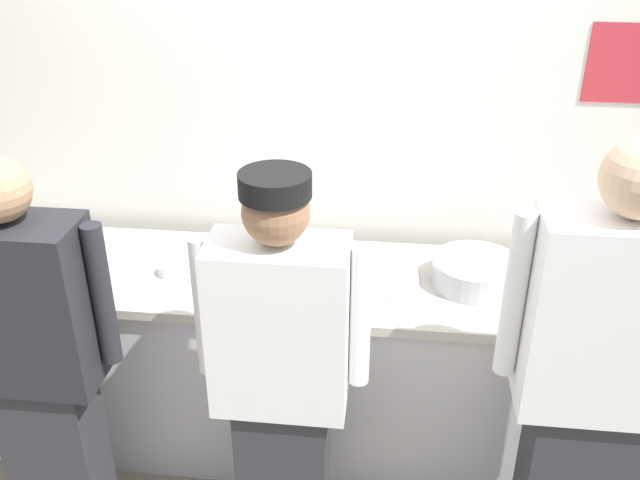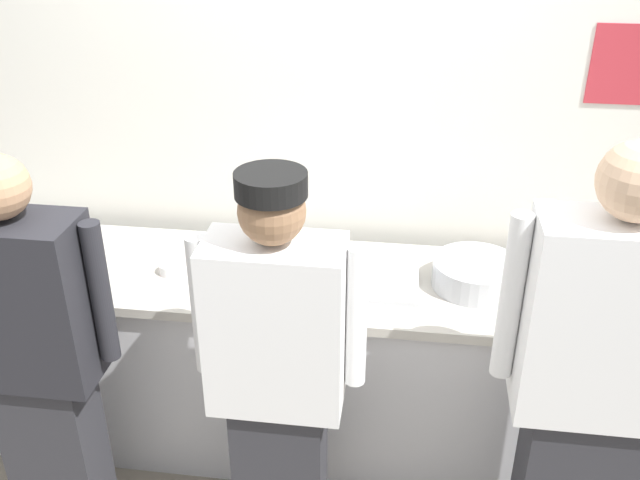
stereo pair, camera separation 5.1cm
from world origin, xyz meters
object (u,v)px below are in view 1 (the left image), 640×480
object	(u,v)px
squeeze_bottle_spare	(52,264)
ramekin_yellow_sauce	(65,259)
chef_near_left	(37,361)
ramekin_orange_sauce	(170,269)
chef_center	(281,378)
squeeze_bottle_secondary	(628,262)
chef_far_right	(595,384)
ramekin_green_sauce	(215,289)
mixing_bowl_steel	(475,272)
plate_stack_front	(245,267)
sheet_tray	(361,280)
deli_cup	(46,244)
squeeze_bottle_primary	(548,271)

from	to	relation	value
squeeze_bottle_spare	ramekin_yellow_sauce	distance (m)	0.18
chef_near_left	ramekin_orange_sauce	distance (m)	0.66
chef_center	squeeze_bottle_secondary	world-z (taller)	chef_center
squeeze_bottle_spare	ramekin_yellow_sauce	world-z (taller)	squeeze_bottle_spare
chef_near_left	chef_center	distance (m)	0.86
chef_far_right	ramekin_green_sauce	xyz separation A→B (m)	(-1.35, 0.45, -0.02)
mixing_bowl_steel	ramekin_yellow_sauce	size ratio (longest dim) A/B	4.20
plate_stack_front	mixing_bowl_steel	world-z (taller)	mixing_bowl_steel
plate_stack_front	ramekin_orange_sauce	distance (m)	0.31
sheet_tray	mixing_bowl_steel	bearing A→B (deg)	4.90
plate_stack_front	chef_near_left	bearing A→B (deg)	-133.82
chef_far_right	plate_stack_front	size ratio (longest dim) A/B	7.64
squeeze_bottle_secondary	mixing_bowl_steel	bearing A→B (deg)	-170.60
plate_stack_front	deli_cup	distance (m)	0.89
ramekin_green_sauce	deli_cup	size ratio (longest dim) A/B	0.80
squeeze_bottle_secondary	ramekin_green_sauce	bearing A→B (deg)	-169.62
squeeze_bottle_primary	ramekin_green_sauce	xyz separation A→B (m)	(-1.30, -0.16, -0.08)
sheet_tray	deli_cup	bearing A→B (deg)	176.78
ramekin_orange_sauce	deli_cup	xyz separation A→B (m)	(-0.58, 0.11, 0.03)
chef_far_right	chef_near_left	bearing A→B (deg)	-179.98
squeeze_bottle_primary	squeeze_bottle_spare	distance (m)	1.96
squeeze_bottle_spare	ramekin_green_sauce	xyz separation A→B (m)	(0.66, 0.00, -0.07)
mixing_bowl_steel	ramekin_orange_sauce	size ratio (longest dim) A/B	3.46
sheet_tray	deli_cup	xyz separation A→B (m)	(-1.38, 0.08, 0.04)
chef_near_left	chef_far_right	world-z (taller)	chef_far_right
chef_center	chef_far_right	bearing A→B (deg)	-0.18
chef_center	ramekin_green_sauce	world-z (taller)	chef_center
chef_center	squeeze_bottle_primary	distance (m)	1.14
ramekin_yellow_sauce	chef_center	bearing A→B (deg)	-30.60
ramekin_orange_sauce	ramekin_yellow_sauce	bearing A→B (deg)	176.76
sheet_tray	squeeze_bottle_secondary	world-z (taller)	squeeze_bottle_secondary
squeeze_bottle_secondary	ramekin_orange_sauce	distance (m)	1.87
chef_near_left	chef_center	xyz separation A→B (m)	(0.86, 0.00, 0.00)
ramekin_yellow_sauce	ramekin_orange_sauce	size ratio (longest dim) A/B	0.82
sheet_tray	ramekin_green_sauce	size ratio (longest dim) A/B	5.65
chef_center	deli_cup	size ratio (longest dim) A/B	15.71
squeeze_bottle_secondary	plate_stack_front	bearing A→B (deg)	-175.63
plate_stack_front	ramekin_green_sauce	xyz separation A→B (m)	(-0.08, -0.18, -0.00)
mixing_bowl_steel	ramekin_green_sauce	xyz separation A→B (m)	(-1.02, -0.20, -0.03)
ramekin_green_sauce	plate_stack_front	bearing A→B (deg)	65.32
chef_near_left	chef_far_right	xyz separation A→B (m)	(1.88, 0.00, 0.08)
squeeze_bottle_secondary	deli_cup	size ratio (longest dim) A/B	1.73
squeeze_bottle_secondary	deli_cup	bearing A→B (deg)	-178.52
ramekin_green_sauce	ramekin_orange_sauce	distance (m)	0.26
chef_center	deli_cup	bearing A→B (deg)	149.01
mixing_bowl_steel	sheet_tray	bearing A→B (deg)	-175.10
squeeze_bottle_spare	ramekin_yellow_sauce	size ratio (longest dim) A/B	2.41
chef_near_left	squeeze_bottle_secondary	world-z (taller)	chef_near_left
chef_near_left	plate_stack_front	xyz separation A→B (m)	(0.61, 0.64, 0.05)
squeeze_bottle_primary	squeeze_bottle_secondary	size ratio (longest dim) A/B	1.20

